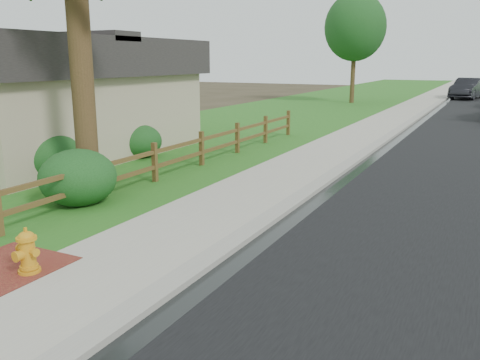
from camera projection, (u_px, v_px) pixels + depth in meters
The scene contains 15 objects.
ground at pixel (146, 285), 7.42m from camera, with size 120.00×120.00×0.00m, color #332D1C.
curb at pixel (438, 103), 37.64m from camera, with size 0.40×90.00×0.12m, color gray.
wet_gutter at pixel (443, 104), 37.49m from camera, with size 0.50×90.00×0.00m, color black.
sidewalk at pixel (420, 103), 38.21m from camera, with size 2.20×90.00×0.10m, color #A29A8D.
grass_strip at pixel (394, 102), 39.04m from camera, with size 1.60×90.00×0.06m, color #1F5C1A.
lawn_near at pixel (329, 100), 41.32m from camera, with size 9.00×90.00×0.04m, color #1F5C1A.
ranch_fence at pixel (180, 153), 14.41m from camera, with size 0.12×16.92×1.10m.
house at pixel (11, 93), 17.84m from camera, with size 10.60×9.60×4.05m.
fire_hydrant at pixel (27, 252), 7.55m from camera, with size 0.46×0.37×0.71m.
dark_car_far at pixel (468, 88), 42.13m from camera, with size 1.81×5.18×1.71m, color black.
boulder at pixel (92, 171), 13.18m from camera, with size 1.17×0.88×0.78m, color brown.
shrub_a at pixel (78, 178), 11.35m from camera, with size 1.71×1.71×1.29m, color #174217.
shrub_b at pixel (45, 156), 13.75m from camera, with size 1.93×1.93×1.35m, color #174217.
shrub_c at pixel (138, 141), 16.87m from camera, with size 1.58×1.58×1.14m, color #174217.
tree_mid_left at pixel (355, 27), 36.99m from camera, with size 4.46×4.46×7.97m.
Camera 1 is at (4.32, -5.51, 3.22)m, focal length 38.00 mm.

